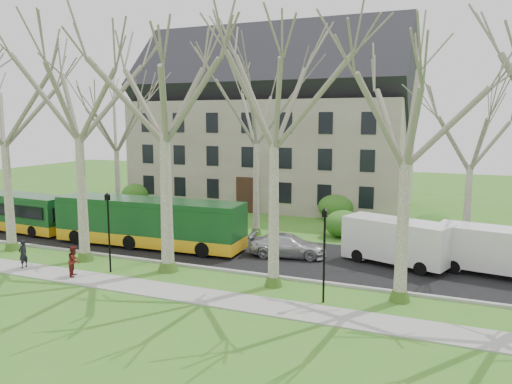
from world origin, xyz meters
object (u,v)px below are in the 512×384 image
(pedestrian_a, at_px, (23,254))
(van_b, at_px, (495,252))
(sedan, at_px, (288,245))
(pedestrian_b, at_px, (74,261))
(bus_follow, at_px, (149,222))
(van_a, at_px, (396,243))
(bus_lead, at_px, (7,210))

(pedestrian_a, bearing_deg, van_b, 105.92)
(sedan, distance_m, van_b, 11.40)
(pedestrian_b, bearing_deg, bus_follow, -27.00)
(bus_follow, distance_m, pedestrian_a, 7.75)
(bus_follow, distance_m, pedestrian_b, 6.85)
(sedan, distance_m, pedestrian_b, 12.20)
(van_a, relative_size, pedestrian_a, 3.74)
(van_b, height_order, pedestrian_a, van_b)
(bus_lead, height_order, pedestrian_a, bus_lead)
(bus_lead, xyz_separation_m, van_a, (28.36, 1.61, -0.13))
(sedan, relative_size, van_b, 0.81)
(sedan, distance_m, pedestrian_a, 15.17)
(sedan, xyz_separation_m, pedestrian_a, (-12.97, -7.87, 0.12))
(bus_lead, height_order, van_b, bus_lead)
(bus_follow, bearing_deg, pedestrian_a, -121.35)
(bus_lead, height_order, bus_follow, bus_follow)
(bus_follow, xyz_separation_m, van_a, (15.48, 1.86, -0.31))
(bus_lead, relative_size, van_b, 1.96)
(pedestrian_a, height_order, pedestrian_b, pedestrian_b)
(bus_lead, xyz_separation_m, pedestrian_b, (12.83, -7.05, -0.61))
(van_b, xyz_separation_m, pedestrian_b, (-20.61, -8.77, -0.45))
(van_b, distance_m, pedestrian_b, 22.41)
(sedan, relative_size, pedestrian_b, 2.88)
(bus_lead, relative_size, van_a, 1.92)
(bus_lead, height_order, van_a, bus_lead)
(van_a, distance_m, pedestrian_b, 17.79)
(bus_follow, relative_size, sedan, 2.74)
(van_b, bearing_deg, sedan, -165.96)
(van_b, bearing_deg, van_a, -168.84)
(bus_lead, bearing_deg, van_a, 7.17)
(bus_follow, xyz_separation_m, pedestrian_a, (-3.77, -6.72, -0.81))
(pedestrian_b, bearing_deg, sedan, -75.85)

